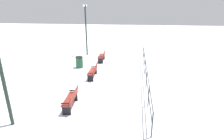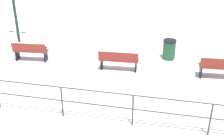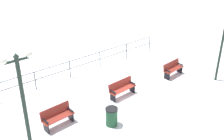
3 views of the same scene
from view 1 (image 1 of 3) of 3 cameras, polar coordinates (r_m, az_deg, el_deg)
name	(u,v)px [view 1 (image 1 of 3)]	position (r m, az deg, el deg)	size (l,w,h in m)	color
ground_plane	(91,77)	(12.20, -6.67, -2.38)	(80.00, 80.00, 0.00)	white
bench_nearest	(102,56)	(15.66, -3.14, 4.52)	(0.62, 1.52, 0.93)	maroon
bench_second	(93,71)	(12.00, -6.04, -0.30)	(0.57, 1.63, 0.88)	maroon
bench_third	(71,99)	(8.63, -12.93, -8.95)	(0.61, 1.52, 0.88)	maroon
lamppost_near	(86,24)	(17.62, -8.43, 14.32)	(0.23, 1.01, 4.82)	#1E2D23
waterfront_railing	(146,70)	(11.61, 10.85, 0.08)	(0.05, 11.06, 1.08)	#383D42
trash_bin	(79,62)	(14.22, -10.47, 2.49)	(0.57, 0.57, 0.88)	#1E4C2D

